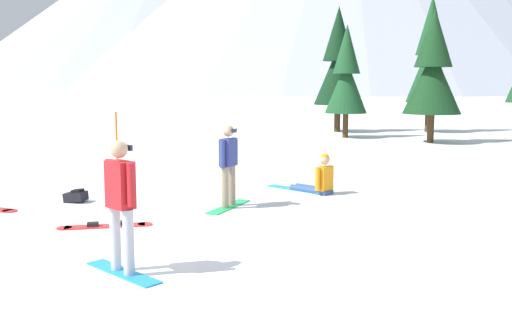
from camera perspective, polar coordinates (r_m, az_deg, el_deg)
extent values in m
plane|color=white|center=(9.72, -8.75, -8.12)|extent=(800.00, 800.00, 0.00)
cube|color=#1E8CD8|center=(8.43, -12.80, -10.61)|extent=(1.41, 0.93, 0.02)
cylinder|color=#B7B7BC|center=(8.43, -13.50, -7.37)|extent=(0.15, 0.15, 0.90)
cylinder|color=#B7B7BC|center=(8.17, -12.27, -7.82)|extent=(0.15, 0.15, 0.90)
cube|color=red|center=(8.13, -13.06, -2.35)|extent=(0.47, 0.40, 0.64)
cylinder|color=red|center=(8.34, -14.04, -1.90)|extent=(0.11, 0.11, 0.58)
cylinder|color=red|center=(7.91, -12.03, -2.36)|extent=(0.11, 0.11, 0.58)
sphere|color=tan|center=(8.07, -13.16, 1.03)|extent=(0.24, 0.24, 0.24)
cube|color=black|center=(8.14, -12.34, 1.18)|extent=(0.17, 0.12, 0.08)
cube|color=#19B259|center=(12.36, -2.67, -4.55)|extent=(0.50, 1.56, 0.02)
cylinder|color=gray|center=(12.41, -2.35, -2.43)|extent=(0.15, 0.15, 0.86)
cylinder|color=gray|center=(12.13, -3.02, -2.67)|extent=(0.15, 0.15, 0.86)
cube|color=navy|center=(12.17, -2.70, 0.76)|extent=(0.30, 0.43, 0.57)
cylinder|color=navy|center=(12.40, -2.16, 0.86)|extent=(0.11, 0.11, 0.58)
cylinder|color=navy|center=(11.94, -3.27, 0.59)|extent=(0.11, 0.11, 0.58)
sphere|color=tan|center=(12.12, -2.72, 2.84)|extent=(0.24, 0.24, 0.24)
cube|color=black|center=(12.06, -2.12, 2.86)|extent=(0.06, 0.17, 0.08)
cube|color=#335184|center=(13.83, 6.64, -3.12)|extent=(0.41, 0.45, 0.10)
cylinder|color=#335184|center=(14.04, 4.74, -2.83)|extent=(0.78, 0.48, 0.14)
cylinder|color=#335184|center=(14.20, 5.24, -2.72)|extent=(0.78, 0.48, 0.14)
cube|color=#1E8CD8|center=(14.37, 3.72, -2.83)|extent=(1.49, 0.93, 0.02)
cube|color=orange|center=(13.77, 6.66, -1.78)|extent=(0.39, 0.47, 0.56)
cylinder|color=orange|center=(13.56, 6.02, -1.84)|extent=(0.11, 0.11, 0.52)
cylinder|color=orange|center=(13.98, 7.28, -1.58)|extent=(0.11, 0.11, 0.52)
sphere|color=tan|center=(13.71, 6.69, 0.03)|extent=(0.24, 0.24, 0.24)
sphere|color=orange|center=(13.70, 6.69, 0.23)|extent=(0.20, 0.20, 0.20)
cube|color=red|center=(11.07, -14.44, -6.24)|extent=(1.39, 0.89, 0.02)
cylinder|color=red|center=(11.05, -10.73, -6.16)|extent=(0.37, 0.37, 0.02)
cylinder|color=red|center=(11.14, -18.12, -6.30)|extent=(0.37, 0.37, 0.02)
cube|color=black|center=(11.05, -13.33, -5.98)|extent=(0.24, 0.22, 0.07)
cube|color=black|center=(11.08, -15.56, -6.03)|extent=(0.24, 0.22, 0.07)
cylinder|color=red|center=(12.96, -22.80, -4.58)|extent=(0.33, 0.33, 0.02)
cube|color=black|center=(13.44, -17.10, -3.42)|extent=(0.46, 0.33, 0.24)
cube|color=black|center=(13.39, -16.93, -2.87)|extent=(0.21, 0.23, 0.08)
cylinder|color=black|center=(13.57, -17.96, -3.45)|extent=(0.12, 0.03, 0.02)
cylinder|color=orange|center=(17.60, -13.37, 1.75)|extent=(0.06, 0.06, 1.75)
cylinder|color=#472D19|center=(31.75, 16.40, 4.01)|extent=(0.35, 0.35, 1.53)
cone|color=#194723|center=(31.70, 16.57, 8.34)|extent=(2.39, 2.39, 3.26)
cone|color=#194723|center=(31.82, 16.73, 12.44)|extent=(1.56, 1.56, 2.99)
cylinder|color=#472D19|center=(27.72, 8.68, 3.35)|extent=(0.26, 0.26, 1.15)
cone|color=#194723|center=(27.64, 8.75, 7.07)|extent=(1.94, 1.94, 2.44)
cone|color=#194723|center=(27.68, 8.83, 10.61)|extent=(1.26, 1.26, 2.24)
cylinder|color=#472D19|center=(30.86, 7.89, 4.04)|extent=(0.32, 0.32, 1.41)
cone|color=black|center=(30.80, 7.97, 8.15)|extent=(2.46, 2.46, 3.01)
cone|color=black|center=(30.89, 8.04, 12.06)|extent=(1.60, 1.60, 2.76)
cylinder|color=#472D19|center=(26.19, 16.60, 2.97)|extent=(0.28, 0.28, 1.25)
cone|color=#143819|center=(26.12, 16.76, 7.24)|extent=(2.44, 2.44, 2.65)
cone|color=#143819|center=(26.18, 16.92, 11.30)|extent=(1.58, 1.58, 2.43)
cone|color=#9EA3B2|center=(261.16, -7.69, 14.78)|extent=(186.81, 186.81, 70.31)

